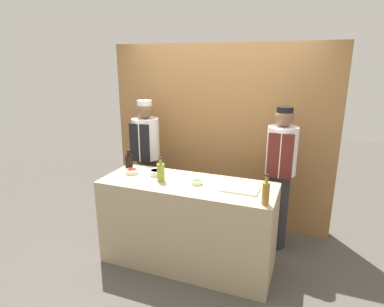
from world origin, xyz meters
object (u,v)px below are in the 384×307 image
chef_left (147,158)px  bottle_soy (129,162)px  bottle_vinegar (266,193)px  chef_right (280,174)px  sauce_bowl_red (132,171)px  sauce_bowl_green (197,182)px  sauce_bowl_purple (156,172)px  cutting_board (240,189)px  bottle_oil (161,172)px

chef_left → bottle_soy: bearing=-81.9°
bottle_vinegar → chef_right: chef_right is taller
sauce_bowl_red → sauce_bowl_green: bearing=-2.2°
sauce_bowl_purple → chef_left: size_ratio=0.09×
bottle_soy → chef_right: (1.66, 0.56, -0.12)m
sauce_bowl_red → cutting_board: (1.24, -0.02, -0.02)m
sauce_bowl_purple → bottle_oil: bottle_oil is taller
sauce_bowl_red → chef_right: (1.56, 0.67, -0.05)m
sauce_bowl_red → bottle_vinegar: bearing=-10.3°
cutting_board → bottle_oil: 0.84m
bottle_soy → chef_left: (-0.08, 0.56, -0.12)m
sauce_bowl_green → cutting_board: bearing=1.3°
sauce_bowl_red → sauce_bowl_green: 0.79m
sauce_bowl_red → bottle_soy: (-0.10, 0.11, 0.07)m
chef_left → chef_right: size_ratio=1.00×
bottle_vinegar → sauce_bowl_purple: bearing=165.0°
sauce_bowl_green → cutting_board: (0.45, 0.01, -0.01)m
sauce_bowl_green → bottle_vinegar: size_ratio=0.44×
cutting_board → chef_left: bearing=154.3°
sauce_bowl_green → chef_left: size_ratio=0.07×
bottle_vinegar → chef_left: (-1.71, 0.94, -0.14)m
sauce_bowl_purple → bottle_soy: (-0.38, 0.05, 0.06)m
bottle_vinegar → bottle_oil: (-1.12, 0.19, -0.01)m
bottle_vinegar → bottle_soy: bottle_vinegar is taller
sauce_bowl_green → chef_right: chef_right is taller
bottle_oil → chef_right: 1.38m
bottle_soy → sauce_bowl_red: bearing=-47.2°
sauce_bowl_red → cutting_board: size_ratio=0.37×
bottle_vinegar → chef_right: (0.03, 0.94, -0.14)m
sauce_bowl_red → bottle_soy: 0.16m
sauce_bowl_green → bottle_vinegar: 0.78m
sauce_bowl_red → chef_right: 1.69m
bottle_oil → sauce_bowl_green: bearing=8.9°
bottle_oil → chef_left: bearing=128.0°
bottle_vinegar → chef_right: bearing=88.3°
bottle_soy → chef_left: 0.58m
sauce_bowl_red → bottle_soy: size_ratio=0.57×
cutting_board → bottle_soy: bottle_soy is taller
bottle_oil → chef_right: size_ratio=0.15×
sauce_bowl_green → sauce_bowl_purple: (-0.51, 0.09, 0.01)m
sauce_bowl_purple → sauce_bowl_red: bearing=-168.4°
sauce_bowl_red → sauce_bowl_green: (0.79, -0.03, -0.01)m
cutting_board → chef_left: size_ratio=0.22×
sauce_bowl_purple → chef_right: bearing=25.5°
bottle_oil → bottle_soy: bearing=158.6°
cutting_board → sauce_bowl_green: bearing=-178.7°
bottle_oil → chef_left: (-0.59, 0.76, -0.13)m
chef_right → cutting_board: bearing=-114.4°
bottle_vinegar → bottle_soy: size_ratio=1.17×
cutting_board → chef_right: chef_right is taller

